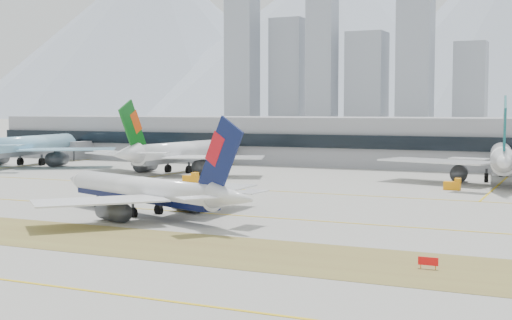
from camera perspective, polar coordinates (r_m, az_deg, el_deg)
The scene contains 10 objects.
ground at distance 123.98m, azimuth -2.13°, elevation -4.04°, with size 3000.00×3000.00×0.00m, color #98968E.
taxiing_airliner at distance 118.02m, azimuth -8.58°, elevation -2.51°, with size 47.86×40.48×16.77m.
widebody_korean at distance 233.75m, azimuth -17.72°, elevation 1.02°, with size 60.95×60.45×22.11m.
widebody_eva at distance 197.13m, azimuth -6.39°, elevation 0.51°, with size 56.76×55.48×20.24m.
widebody_cathay at distance 179.24m, azimuth 19.10°, elevation 0.01°, with size 57.74×56.83×20.70m.
terminal at distance 231.34m, azimuth 10.80°, elevation 1.51°, with size 280.00×43.10×15.00m.
hold_sign_right at distance 80.69m, azimuth 13.61°, elevation -7.89°, with size 2.20×0.15×1.35m.
gse_c at distance 160.96m, azimuth 15.48°, elevation -1.94°, with size 3.55×2.00×2.60m.
gse_b at distance 170.20m, azimuth -5.20°, elevation -1.50°, with size 3.55×2.00×2.60m.
city_skyline at distance 586.76m, azimuth 8.65°, elevation 7.15°, with size 342.00×49.80×140.00m.
Camera 1 is at (55.37, -109.56, 17.39)m, focal length 50.00 mm.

